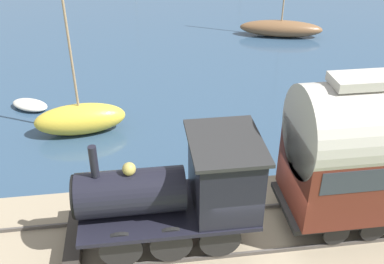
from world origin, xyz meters
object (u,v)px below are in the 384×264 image
Objects in this scene: steam_locomotive at (183,186)px; sailboat_brown at (281,28)px; sailboat_yellow at (80,118)px; rowboat_mid_harbor at (30,105)px.

sailboat_brown reaches higher than steam_locomotive.
sailboat_yellow reaches higher than steam_locomotive.
sailboat_yellow is 1.22× the size of sailboat_brown.
steam_locomotive is 0.58× the size of sailboat_yellow.
rowboat_mid_harbor is at bearing 31.79° from steam_locomotive.
sailboat_yellow reaches higher than sailboat_brown.
rowboat_mid_harbor is at bearing 134.78° from sailboat_brown.
sailboat_yellow is 4.46× the size of rowboat_mid_harbor.
steam_locomotive is 11.71m from rowboat_mid_harbor.
sailboat_brown is (10.65, -12.04, -0.15)m from sailboat_yellow.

